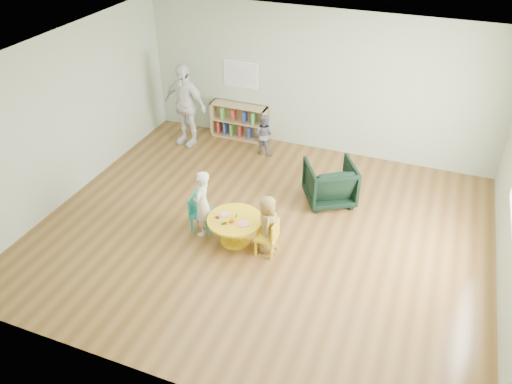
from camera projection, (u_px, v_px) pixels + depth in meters
room at (264, 124)px, 6.97m from camera, size 7.10×7.00×2.80m
activity_table at (235, 226)px, 7.64m from camera, size 0.85×0.85×0.47m
kid_chair_left at (199, 211)px, 7.88m from camera, size 0.37×0.37×0.62m
kid_chair_right at (269, 236)px, 7.40m from camera, size 0.31×0.31×0.59m
bookshelf at (239, 121)px, 10.52m from camera, size 1.20×0.30×0.75m
alphabet_poster at (241, 74)px, 10.07m from camera, size 0.74×0.01×0.54m
armchair at (330, 183)px, 8.52m from camera, size 1.09×1.10×0.74m
child_left at (202, 203)px, 7.68m from camera, size 0.30×0.42×1.12m
child_right at (268, 224)px, 7.38m from camera, size 0.43×0.53×0.95m
toddler at (264, 134)px, 9.90m from camera, size 0.44×0.36×0.84m
adult_caretaker at (185, 105)px, 10.04m from camera, size 1.05×0.58×1.70m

